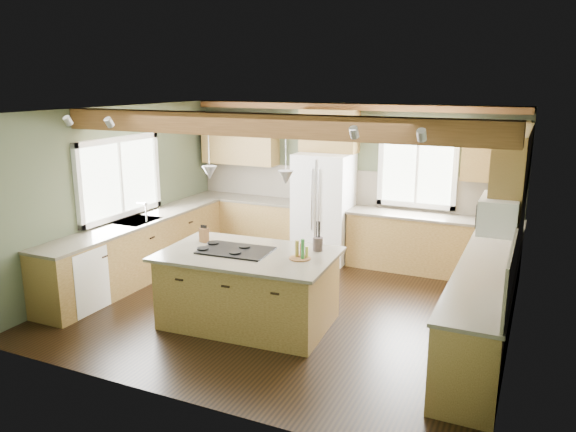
% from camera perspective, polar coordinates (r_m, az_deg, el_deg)
% --- Properties ---
extents(floor, '(5.60, 5.60, 0.00)m').
position_cam_1_polar(floor, '(7.67, -0.13, -9.13)').
color(floor, black).
rests_on(floor, ground).
extents(ceiling, '(5.60, 5.60, 0.00)m').
position_cam_1_polar(ceiling, '(7.08, -0.14, 10.66)').
color(ceiling, silver).
rests_on(ceiling, wall_back).
extents(wall_back, '(5.60, 0.00, 5.60)m').
position_cam_1_polar(wall_back, '(9.54, 6.18, 3.53)').
color(wall_back, '#48523A').
rests_on(wall_back, ground).
extents(wall_left, '(0.00, 5.00, 5.00)m').
position_cam_1_polar(wall_left, '(8.78, -16.97, 2.11)').
color(wall_left, '#48523A').
rests_on(wall_left, ground).
extents(wall_right, '(0.00, 5.00, 5.00)m').
position_cam_1_polar(wall_right, '(6.63, 22.41, -2.00)').
color(wall_right, '#48523A').
rests_on(wall_right, ground).
extents(ceiling_beam, '(5.55, 0.26, 0.26)m').
position_cam_1_polar(ceiling_beam, '(6.48, -2.67, 9.20)').
color(ceiling_beam, '#553418').
rests_on(ceiling_beam, ceiling).
extents(soffit_trim, '(5.55, 0.20, 0.10)m').
position_cam_1_polar(soffit_trim, '(9.31, 6.18, 10.96)').
color(soffit_trim, '#553418').
rests_on(soffit_trim, ceiling).
extents(backsplash_back, '(5.58, 0.03, 0.58)m').
position_cam_1_polar(backsplash_back, '(9.55, 6.14, 2.98)').
color(backsplash_back, brown).
rests_on(backsplash_back, wall_back).
extents(backsplash_right, '(0.03, 3.70, 0.58)m').
position_cam_1_polar(backsplash_right, '(6.71, 22.24, -2.63)').
color(backsplash_right, brown).
rests_on(backsplash_right, wall_right).
extents(base_cab_back_left, '(2.02, 0.60, 0.88)m').
position_cam_1_polar(base_cab_back_left, '(10.16, -4.10, -0.76)').
color(base_cab_back_left, brown).
rests_on(base_cab_back_left, floor).
extents(counter_back_left, '(2.06, 0.64, 0.04)m').
position_cam_1_polar(counter_back_left, '(10.06, -4.15, 1.77)').
color(counter_back_left, '#453E32').
rests_on(counter_back_left, base_cab_back_left).
extents(base_cab_back_right, '(2.62, 0.60, 0.88)m').
position_cam_1_polar(base_cab_back_right, '(9.10, 14.36, -2.90)').
color(base_cab_back_right, brown).
rests_on(base_cab_back_right, floor).
extents(counter_back_right, '(2.66, 0.64, 0.04)m').
position_cam_1_polar(counter_back_right, '(8.98, 14.53, -0.09)').
color(counter_back_right, '#453E32').
rests_on(counter_back_right, base_cab_back_right).
extents(base_cab_left, '(0.60, 3.70, 0.88)m').
position_cam_1_polar(base_cab_left, '(8.84, -14.90, -3.44)').
color(base_cab_left, brown).
rests_on(base_cab_left, floor).
extents(counter_left, '(0.64, 3.74, 0.04)m').
position_cam_1_polar(counter_left, '(8.72, -15.09, -0.55)').
color(counter_left, '#453E32').
rests_on(counter_left, base_cab_left).
extents(base_cab_right, '(0.60, 3.70, 0.88)m').
position_cam_1_polar(base_cab_right, '(6.96, 19.30, -8.48)').
color(base_cab_right, brown).
rests_on(base_cab_right, floor).
extents(counter_right, '(0.64, 3.74, 0.04)m').
position_cam_1_polar(counter_right, '(6.81, 19.61, -4.89)').
color(counter_right, '#453E32').
rests_on(counter_right, base_cab_right).
extents(upper_cab_back_left, '(1.40, 0.35, 0.90)m').
position_cam_1_polar(upper_cab_back_left, '(10.10, -4.91, 7.84)').
color(upper_cab_back_left, brown).
rests_on(upper_cab_back_left, wall_back).
extents(upper_cab_over_fridge, '(0.96, 0.35, 0.70)m').
position_cam_1_polar(upper_cab_over_fridge, '(9.37, 4.21, 8.62)').
color(upper_cab_over_fridge, brown).
rests_on(upper_cab_over_fridge, wall_back).
extents(upper_cab_right, '(0.35, 2.20, 0.90)m').
position_cam_1_polar(upper_cab_right, '(7.40, 21.86, 4.74)').
color(upper_cab_right, brown).
rests_on(upper_cab_right, wall_right).
extents(upper_cab_back_corner, '(0.90, 0.35, 0.90)m').
position_cam_1_polar(upper_cab_back_corner, '(8.83, 20.29, 6.19)').
color(upper_cab_back_corner, brown).
rests_on(upper_cab_back_corner, wall_back).
extents(window_left, '(0.04, 1.60, 1.05)m').
position_cam_1_polar(window_left, '(8.76, -16.77, 3.76)').
color(window_left, white).
rests_on(window_left, wall_left).
extents(window_back, '(1.10, 0.04, 1.00)m').
position_cam_1_polar(window_back, '(9.19, 13.01, 4.44)').
color(window_back, white).
rests_on(window_back, wall_back).
extents(sink, '(0.50, 0.65, 0.03)m').
position_cam_1_polar(sink, '(8.71, -15.09, -0.52)').
color(sink, '#262628').
rests_on(sink, counter_left).
extents(faucet, '(0.02, 0.02, 0.28)m').
position_cam_1_polar(faucet, '(8.57, -14.22, 0.30)').
color(faucet, '#B2B2B7').
rests_on(faucet, sink).
extents(dishwasher, '(0.60, 0.60, 0.84)m').
position_cam_1_polar(dishwasher, '(7.93, -20.80, -5.95)').
color(dishwasher, white).
rests_on(dishwasher, floor).
extents(oven, '(0.60, 0.72, 0.84)m').
position_cam_1_polar(oven, '(5.78, 17.85, -13.17)').
color(oven, white).
rests_on(oven, floor).
extents(microwave, '(0.40, 0.70, 0.38)m').
position_cam_1_polar(microwave, '(6.54, 20.67, 0.19)').
color(microwave, white).
rests_on(microwave, wall_right).
extents(pendant_left, '(0.18, 0.18, 0.16)m').
position_cam_1_polar(pendant_left, '(6.88, -7.97, 4.40)').
color(pendant_left, '#B2B2B7').
rests_on(pendant_left, ceiling).
extents(pendant_right, '(0.18, 0.18, 0.16)m').
position_cam_1_polar(pendant_right, '(6.46, -0.23, 3.92)').
color(pendant_right, '#B2B2B7').
rests_on(pendant_right, ceiling).
extents(refrigerator, '(0.90, 0.74, 1.80)m').
position_cam_1_polar(refrigerator, '(9.37, 3.63, 0.89)').
color(refrigerator, silver).
rests_on(refrigerator, floor).
extents(island, '(2.05, 1.33, 0.88)m').
position_cam_1_polar(island, '(7.04, -4.01, -7.47)').
color(island, brown).
rests_on(island, floor).
extents(island_top, '(2.19, 1.47, 0.04)m').
position_cam_1_polar(island_top, '(6.88, -4.08, -3.89)').
color(island_top, '#453E32').
rests_on(island_top, island).
extents(cooktop, '(0.89, 0.62, 0.02)m').
position_cam_1_polar(cooktop, '(6.94, -5.32, -3.50)').
color(cooktop, black).
rests_on(cooktop, island_top).
extents(knife_block, '(0.13, 0.11, 0.18)m').
position_cam_1_polar(knife_block, '(7.36, -8.52, -1.93)').
color(knife_block, brown).
rests_on(knife_block, island_top).
extents(utensil_crock, '(0.15, 0.15, 0.17)m').
position_cam_1_polar(utensil_crock, '(6.93, 3.04, -2.86)').
color(utensil_crock, '#3E3732').
rests_on(utensil_crock, island_top).
extents(bottle_tray, '(0.28, 0.28, 0.24)m').
position_cam_1_polar(bottle_tray, '(6.59, 1.23, -3.40)').
color(bottle_tray, brown).
rests_on(bottle_tray, island_top).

